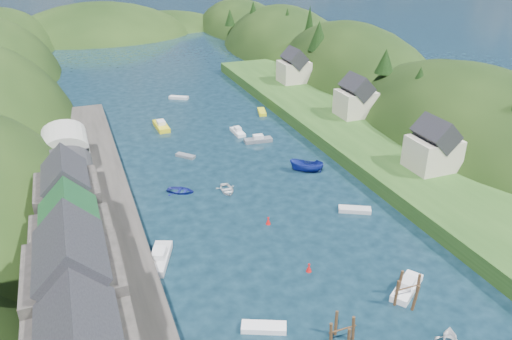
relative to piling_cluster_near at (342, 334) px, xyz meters
name	(u,v)px	position (x,y,z in m)	size (l,w,h in m)	color
ground	(214,142)	(3.15, 53.23, -1.12)	(600.00, 600.00, 0.00)	black
hillside_right	(350,111)	(48.15, 78.23, -8.53)	(36.00, 245.56, 48.00)	black
far_hills	(131,58)	(4.36, 177.24, -11.92)	(103.00, 68.00, 44.00)	black
hill_trees	(189,65)	(2.81, 68.84, 9.99)	(89.64, 148.13, 12.69)	black
quay_left	(96,249)	(-20.85, 23.23, -0.12)	(12.00, 110.00, 2.00)	#2D2B28
terrace_left_grass	(33,260)	(-27.85, 23.23, 0.13)	(12.00, 110.00, 2.50)	#234719
quayside_buildings	(77,278)	(-22.85, 9.62, 5.97)	(8.00, 35.84, 12.90)	#2D2B28
boat_sheds	(67,160)	(-22.85, 42.23, 4.15)	(7.00, 21.00, 7.50)	#2D2D30
terrace_right	(358,137)	(28.15, 43.23, 0.08)	(16.00, 120.00, 2.40)	#234719
right_bank_cottages	(351,99)	(31.15, 51.56, 4.72)	(9.00, 59.24, 8.41)	beige
piling_cluster_near	(342,334)	(0.00, 0.00, 0.00)	(2.92, 2.75, 3.38)	#382314
piling_cluster_far	(407,292)	(9.36, 2.65, 0.21)	(3.23, 3.01, 3.79)	#382314
channel_buoy_near	(309,268)	(2.07, 11.20, -0.64)	(0.70, 0.70, 1.10)	#AF0E0E
channel_buoy_far	(268,221)	(1.60, 22.57, -0.64)	(0.70, 0.70, 1.10)	#AF0E0E
moored_boats	(255,215)	(0.40, 24.40, -0.48)	(35.36, 99.85, 2.33)	white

